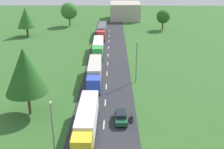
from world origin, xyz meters
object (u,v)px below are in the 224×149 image
(truck_lead, at_px, (87,121))
(car_second, at_px, (121,117))
(truck_third, at_px, (98,47))
(tree_maple, at_px, (69,11))
(truck_second, at_px, (95,72))
(lamppost_lead, at_px, (52,126))
(truck_fourth, at_px, (102,30))
(distant_building, at_px, (125,11))
(lamppost_second, at_px, (136,60))
(tree_elm, at_px, (25,71))
(motorcycle_courier, at_px, (132,117))
(tree_oak, at_px, (26,18))
(tree_birch, at_px, (163,17))

(truck_lead, height_order, car_second, truck_lead)
(truck_third, xyz_separation_m, tree_maple, (-12.69, 35.42, 3.56))
(truck_second, height_order, lamppost_lead, lamppost_lead)
(truck_lead, bearing_deg, truck_fourth, 90.11)
(distant_building, bearing_deg, tree_maple, -147.59)
(lamppost_lead, xyz_separation_m, lamppost_second, (11.70, 23.23, 0.42))
(truck_second, relative_size, truck_third, 1.04)
(truck_third, distance_m, tree_maple, 37.79)
(tree_maple, bearing_deg, truck_third, -70.29)
(distant_building, bearing_deg, lamppost_lead, -97.59)
(truck_fourth, relative_size, lamppost_lead, 1.96)
(truck_lead, relative_size, tree_maple, 1.51)
(truck_fourth, bearing_deg, truck_third, -90.63)
(lamppost_second, relative_size, distant_building, 0.62)
(car_second, relative_size, lamppost_second, 0.48)
(lamppost_second, height_order, tree_elm, tree_elm)
(truck_fourth, relative_size, motorcycle_courier, 7.74)
(truck_third, bearing_deg, tree_oak, 141.08)
(lamppost_lead, height_order, tree_oak, tree_oak)
(truck_second, relative_size, truck_fourth, 0.89)
(car_second, distance_m, tree_maple, 71.18)
(truck_third, distance_m, lamppost_second, 20.23)
(tree_elm, bearing_deg, tree_oak, 106.50)
(motorcycle_courier, relative_size, tree_elm, 0.18)
(truck_lead, relative_size, lamppost_second, 1.57)
(tree_oak, relative_size, tree_maple, 1.05)
(truck_fourth, bearing_deg, tree_birch, 24.59)
(truck_fourth, distance_m, tree_oak, 24.71)
(car_second, height_order, tree_oak, tree_oak)
(truck_third, bearing_deg, truck_fourth, 89.37)
(truck_third, xyz_separation_m, lamppost_lead, (-3.23, -41.42, 2.22))
(motorcycle_courier, bearing_deg, car_second, -164.67)
(tree_maple, bearing_deg, car_second, -75.48)
(truck_fourth, relative_size, tree_maple, 1.71)
(truck_third, bearing_deg, tree_elm, -106.54)
(tree_elm, height_order, distant_building, tree_elm)
(truck_second, distance_m, tree_birch, 51.71)
(truck_fourth, xyz_separation_m, tree_elm, (-9.43, -50.20, 5.19))
(truck_fourth, distance_m, lamppost_lead, 60.72)
(motorcycle_courier, height_order, tree_maple, tree_maple)
(motorcycle_courier, distance_m, distant_building, 82.03)
(truck_third, xyz_separation_m, motorcycle_courier, (6.80, -32.87, -1.53))
(truck_fourth, bearing_deg, tree_elm, -100.64)
(truck_lead, distance_m, distant_building, 86.22)
(truck_lead, height_order, distant_building, distant_building)
(truck_second, relative_size, tree_birch, 1.90)
(tree_birch, relative_size, tree_elm, 0.65)
(tree_elm, distance_m, distant_building, 82.21)
(truck_fourth, height_order, tree_elm, tree_elm)
(truck_third, bearing_deg, truck_lead, -89.51)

